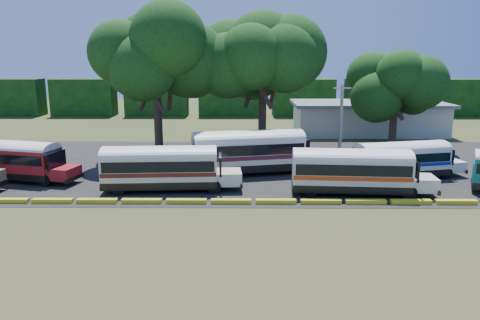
{
  "coord_description": "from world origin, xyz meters",
  "views": [
    {
      "loc": [
        2.38,
        -28.91,
        9.68
      ],
      "look_at": [
        2.05,
        6.0,
        1.88
      ],
      "focal_mm": 35.0,
      "sensor_mm": 36.0,
      "label": 1
    }
  ],
  "objects_px": {
    "bus_white_red": "(354,169)",
    "bus_red": "(12,158)",
    "bus_cream_west": "(163,166)",
    "tree_west": "(155,51)"
  },
  "relations": [
    {
      "from": "bus_cream_west",
      "to": "tree_west",
      "type": "xyz_separation_m",
      "value": [
        -2.4,
        11.67,
        8.22
      ]
    },
    {
      "from": "tree_west",
      "to": "bus_cream_west",
      "type": "bearing_deg",
      "value": -78.35
    },
    {
      "from": "bus_red",
      "to": "bus_white_red",
      "type": "xyz_separation_m",
      "value": [
        26.02,
        -3.59,
        0.04
      ]
    },
    {
      "from": "bus_red",
      "to": "bus_cream_west",
      "type": "bearing_deg",
      "value": 0.95
    },
    {
      "from": "bus_red",
      "to": "bus_white_red",
      "type": "relative_size",
      "value": 0.98
    },
    {
      "from": "bus_red",
      "to": "bus_cream_west",
      "type": "distance_m",
      "value": 12.67
    },
    {
      "from": "bus_white_red",
      "to": "tree_west",
      "type": "height_order",
      "value": "tree_west"
    },
    {
      "from": "bus_white_red",
      "to": "tree_west",
      "type": "distance_m",
      "value": 21.96
    },
    {
      "from": "bus_white_red",
      "to": "bus_red",
      "type": "bearing_deg",
      "value": 176.16
    },
    {
      "from": "bus_cream_west",
      "to": "tree_west",
      "type": "bearing_deg",
      "value": 97.82
    }
  ]
}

